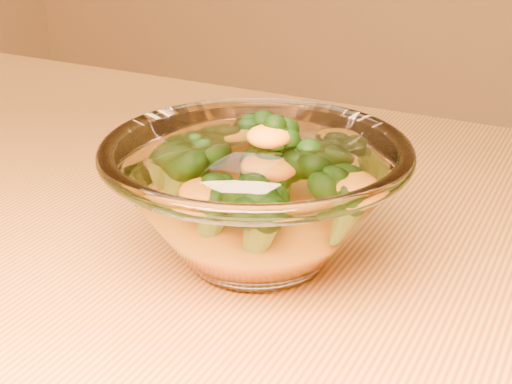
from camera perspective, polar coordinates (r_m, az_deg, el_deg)
table at (r=0.63m, az=-7.75°, el=-11.30°), size 1.20×0.80×0.75m
glass_bowl at (r=0.51m, az=0.00°, el=-0.49°), size 0.22×0.22×0.10m
cheese_sauce at (r=0.52m, az=0.00°, el=-2.54°), size 0.12×0.12×0.03m
broccoli_heap at (r=0.52m, az=0.30°, el=1.51°), size 0.16×0.15×0.08m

